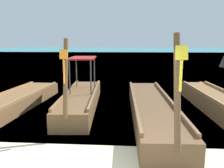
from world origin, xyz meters
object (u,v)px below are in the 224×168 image
longtail_boat_blue_ribbon (221,105)px  longtail_boat_red_ribbon (12,103)px  longtail_boat_orange_ribbon (81,99)px  longtail_boat_yellow_ribbon (151,109)px  mooring_buoy_near (200,85)px

longtail_boat_blue_ribbon → longtail_boat_red_ribbon: bearing=-179.9°
longtail_boat_orange_ribbon → longtail_boat_red_ribbon: bearing=-169.2°
longtail_boat_red_ribbon → longtail_boat_orange_ribbon: (2.59, 0.49, 0.09)m
longtail_boat_red_ribbon → longtail_boat_yellow_ribbon: 5.28m
longtail_boat_red_ribbon → longtail_boat_orange_ribbon: longtail_boat_red_ribbon is taller
longtail_boat_orange_ribbon → longtail_boat_yellow_ribbon: longtail_boat_yellow_ribbon is taller
longtail_boat_orange_ribbon → longtail_boat_yellow_ribbon: bearing=-22.8°
longtail_boat_orange_ribbon → longtail_boat_blue_ribbon: size_ratio=0.85×
longtail_boat_yellow_ribbon → mooring_buoy_near: longtail_boat_yellow_ribbon is taller
longtail_boat_red_ribbon → longtail_boat_blue_ribbon: (7.80, 0.01, 0.06)m
longtail_boat_yellow_ribbon → longtail_boat_orange_ribbon: bearing=157.2°
longtail_boat_yellow_ribbon → longtail_boat_blue_ribbon: size_ratio=1.06×
longtail_boat_orange_ribbon → mooring_buoy_near: bearing=37.4°
longtail_boat_orange_ribbon → mooring_buoy_near: size_ratio=15.61×
mooring_buoy_near → longtail_boat_orange_ribbon: bearing=-142.6°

